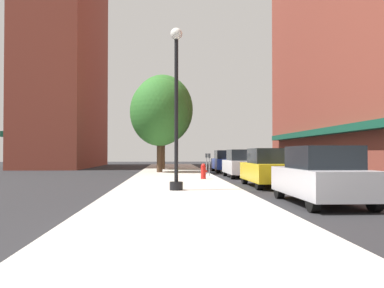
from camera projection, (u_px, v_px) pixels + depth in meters
name	position (u px, v px, depth m)	size (l,w,h in m)	color
ground_plane	(239.00, 177.00, 26.09)	(90.00, 90.00, 0.00)	#232326
sidewalk_slab	(174.00, 175.00, 26.87)	(4.80, 50.00, 0.12)	#B7B2A8
building_far_background	(67.00, 66.00, 44.45)	(6.80, 18.00, 21.11)	brown
lamppost	(176.00, 105.00, 15.43)	(0.48, 0.48, 5.90)	black
fire_hydrant	(203.00, 171.00, 21.97)	(0.33, 0.26, 0.79)	red
parking_meter_near	(206.00, 161.00, 26.84)	(0.14, 0.09, 1.31)	slate
parking_meter_far	(209.00, 162.00, 24.97)	(0.14, 0.09, 1.31)	slate
tree_near	(160.00, 112.00, 29.75)	(4.15, 4.15, 6.60)	#422D1E
tree_mid	(163.00, 110.00, 35.23)	(5.02, 5.02, 7.82)	#4C3823
car_silver	(321.00, 176.00, 12.09)	(1.80, 4.30, 1.66)	black
car_yellow	(269.00, 168.00, 18.35)	(1.80, 4.30, 1.66)	black
car_white	(242.00, 164.00, 25.21)	(1.80, 4.30, 1.66)	black
car_blue	(226.00, 162.00, 32.33)	(1.80, 4.30, 1.66)	black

